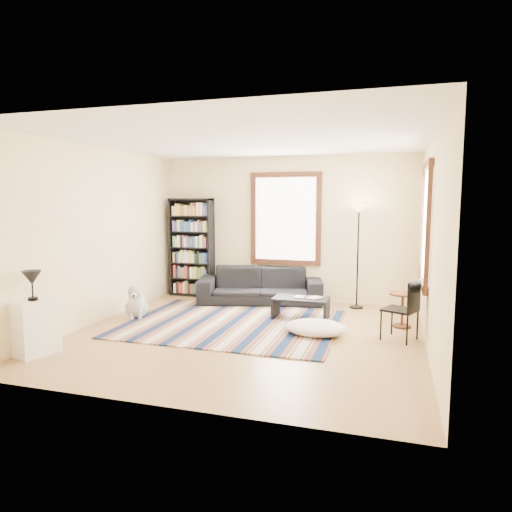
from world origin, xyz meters
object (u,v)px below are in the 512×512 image
(floor_lamp, at_px, (358,258))
(dog, at_px, (137,301))
(floor_cushion, at_px, (316,328))
(folding_chair, at_px, (400,310))
(coffee_table, at_px, (301,308))
(bookshelf, at_px, (192,247))
(white_cabinet, at_px, (35,327))
(side_table, at_px, (402,310))
(sofa, at_px, (260,285))

(floor_lamp, bearing_deg, dog, -152.79)
(floor_cushion, height_order, folding_chair, folding_chair)
(dog, bearing_deg, floor_lamp, 2.59)
(coffee_table, relative_size, floor_cushion, 1.01)
(bookshelf, bearing_deg, floor_cushion, -35.40)
(floor_cushion, relative_size, floor_lamp, 0.48)
(floor_cushion, bearing_deg, white_cabinet, -150.51)
(dog, bearing_deg, folding_chair, -24.67)
(bookshelf, bearing_deg, folding_chair, -25.60)
(white_cabinet, bearing_deg, dog, 99.52)
(coffee_table, xyz_separation_m, floor_lamp, (0.82, 1.07, 0.75))
(floor_cushion, bearing_deg, dog, 177.63)
(side_table, bearing_deg, dog, -170.78)
(floor_cushion, height_order, floor_lamp, floor_lamp)
(sofa, xyz_separation_m, white_cabinet, (-1.91, -3.67, 0.01))
(floor_lamp, relative_size, folding_chair, 2.16)
(white_cabinet, distance_m, dog, 2.00)
(sofa, height_order, white_cabinet, white_cabinet)
(floor_cushion, bearing_deg, side_table, 34.00)
(folding_chair, bearing_deg, sofa, 170.45)
(bookshelf, bearing_deg, floor_lamp, -2.90)
(floor_lamp, relative_size, dog, 3.28)
(sofa, bearing_deg, floor_lamp, -11.08)
(bookshelf, height_order, floor_cushion, bookshelf)
(floor_cushion, xyz_separation_m, dog, (-3.04, 0.13, 0.17))
(bookshelf, height_order, folding_chair, bookshelf)
(sofa, bearing_deg, floor_cushion, -66.96)
(side_table, xyz_separation_m, white_cabinet, (-4.50, -2.68, 0.08))
(coffee_table, bearing_deg, bookshelf, 153.98)
(folding_chair, relative_size, dog, 1.52)
(sofa, bearing_deg, dog, -148.87)
(bookshelf, distance_m, folding_chair, 4.56)
(floor_cushion, bearing_deg, sofa, 127.29)
(floor_cushion, relative_size, side_table, 1.65)
(dog, bearing_deg, side_table, -15.40)
(floor_cushion, relative_size, folding_chair, 1.04)
(folding_chair, bearing_deg, bookshelf, 178.48)
(sofa, height_order, floor_cushion, sofa)
(floor_cushion, distance_m, white_cabinet, 3.79)
(folding_chair, xyz_separation_m, dog, (-4.20, 0.00, -0.15))
(coffee_table, relative_size, floor_lamp, 0.48)
(floor_lamp, bearing_deg, coffee_table, -127.65)
(coffee_table, bearing_deg, white_cabinet, -136.99)
(sofa, bearing_deg, side_table, -35.27)
(folding_chair, relative_size, white_cabinet, 1.23)
(bookshelf, xyz_separation_m, folding_chair, (4.08, -1.96, -0.57))
(folding_chair, distance_m, white_cabinet, 4.87)
(sofa, height_order, floor_lamp, floor_lamp)
(sofa, xyz_separation_m, dog, (-1.66, -1.68, -0.06))
(sofa, distance_m, bookshelf, 1.70)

